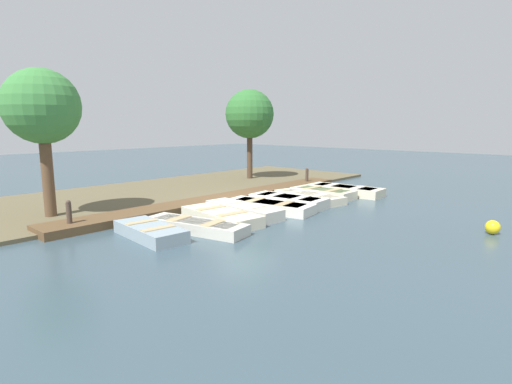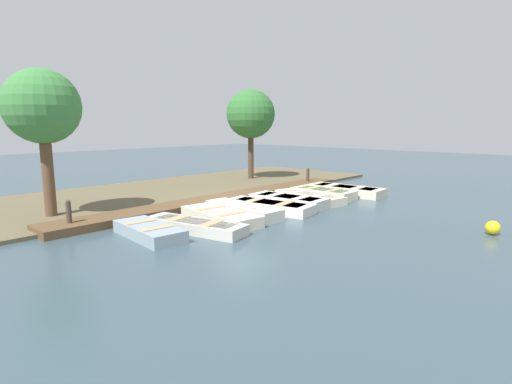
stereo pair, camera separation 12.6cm
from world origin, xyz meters
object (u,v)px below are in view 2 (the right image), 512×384
(mooring_post_near, at_px, (69,216))
(buoy, at_px, (493,228))
(rowboat_1, at_px, (195,226))
(rowboat_2, at_px, (221,216))
(park_tree_left, at_px, (251,115))
(rowboat_6, at_px, (309,197))
(rowboat_7, at_px, (323,193))
(park_tree_far_left, at_px, (42,108))
(rowboat_0, at_px, (149,231))
(rowboat_3, at_px, (243,210))
(rowboat_5, at_px, (288,201))
(rowboat_4, at_px, (269,206))
(rowboat_8, at_px, (346,190))
(mooring_post_far, at_px, (308,177))

(mooring_post_near, distance_m, buoy, 13.02)
(rowboat_1, xyz_separation_m, rowboat_2, (-0.30, 1.36, 0.03))
(mooring_post_near, distance_m, park_tree_left, 13.41)
(rowboat_6, height_order, buoy, buoy)
(rowboat_7, xyz_separation_m, mooring_post_near, (-2.47, -10.48, 0.31))
(park_tree_far_left, distance_m, park_tree_left, 12.24)
(rowboat_0, height_order, park_tree_far_left, park_tree_far_left)
(rowboat_3, xyz_separation_m, mooring_post_near, (-2.40, -5.27, 0.30))
(rowboat_3, bearing_deg, rowboat_5, 90.82)
(rowboat_6, xyz_separation_m, mooring_post_near, (-2.52, -9.30, 0.33))
(mooring_post_near, bearing_deg, rowboat_7, 76.73)
(rowboat_4, xyz_separation_m, rowboat_8, (0.21, 5.36, 0.01))
(rowboat_7, relative_size, rowboat_8, 0.79)
(mooring_post_near, relative_size, park_tree_left, 0.19)
(rowboat_4, relative_size, park_tree_left, 0.68)
(park_tree_far_left, bearing_deg, rowboat_7, 65.57)
(rowboat_5, relative_size, mooring_post_near, 3.28)
(mooring_post_far, bearing_deg, rowboat_8, -16.86)
(rowboat_4, bearing_deg, rowboat_5, 83.70)
(rowboat_1, distance_m, rowboat_2, 1.40)
(rowboat_5, xyz_separation_m, mooring_post_near, (-2.54, -7.79, 0.29))
(rowboat_2, relative_size, park_tree_far_left, 0.64)
(rowboat_4, bearing_deg, rowboat_7, 82.21)
(park_tree_far_left, bearing_deg, rowboat_2, 38.54)
(rowboat_5, bearing_deg, rowboat_6, 85.53)
(rowboat_1, height_order, rowboat_3, rowboat_3)
(rowboat_1, distance_m, rowboat_3, 2.65)
(rowboat_2, distance_m, rowboat_7, 6.46)
(rowboat_1, bearing_deg, rowboat_4, 81.02)
(rowboat_4, distance_m, park_tree_left, 9.55)
(park_tree_far_left, relative_size, park_tree_left, 0.97)
(rowboat_0, bearing_deg, buoy, 49.68)
(rowboat_3, relative_size, rowboat_7, 1.16)
(rowboat_6, bearing_deg, mooring_post_near, -95.21)
(rowboat_6, distance_m, mooring_post_far, 4.26)
(rowboat_2, xyz_separation_m, mooring_post_far, (-2.56, 8.69, 0.30))
(rowboat_0, relative_size, rowboat_3, 0.82)
(rowboat_3, bearing_deg, rowboat_0, -86.11)
(rowboat_2, bearing_deg, rowboat_7, 97.09)
(rowboat_0, bearing_deg, park_tree_left, 125.03)
(mooring_post_far, bearing_deg, buoy, -22.92)
(rowboat_8, xyz_separation_m, park_tree_far_left, (-5.00, -11.60, 3.64))
(rowboat_1, xyz_separation_m, rowboat_6, (-0.34, 6.64, -0.00))
(rowboat_8, bearing_deg, rowboat_7, -107.56)
(rowboat_0, distance_m, mooring_post_far, 11.65)
(rowboat_6, relative_size, mooring_post_near, 3.46)
(rowboat_4, xyz_separation_m, rowboat_7, (-0.15, 3.98, 0.01))
(rowboat_0, xyz_separation_m, park_tree_left, (-6.33, 11.05, 3.70))
(mooring_post_near, bearing_deg, buoy, 41.18)
(rowboat_1, bearing_deg, rowboat_5, 81.04)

